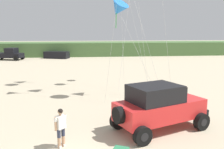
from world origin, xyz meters
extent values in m
cube|color=#4C703D|center=(-2.49, 41.45, 1.27)|extent=(90.00, 7.49, 2.54)
cube|color=red|center=(3.69, 3.55, 1.01)|extent=(4.77, 3.35, 0.90)
cube|color=red|center=(5.23, 4.17, 1.38)|extent=(1.65, 1.98, 0.12)
cube|color=black|center=(3.37, 3.42, 1.86)|extent=(2.79, 2.49, 0.80)
cube|color=black|center=(4.48, 3.87, 1.82)|extent=(0.72, 1.59, 0.72)
cube|color=black|center=(5.81, 4.41, 0.74)|extent=(0.86, 1.75, 0.28)
cylinder|color=black|center=(1.54, 2.69, 1.11)|extent=(0.57, 0.83, 0.77)
cylinder|color=black|center=(4.93, 5.16, 0.42)|extent=(0.89, 0.59, 0.84)
cylinder|color=black|center=(4.93, 5.16, 0.42)|extent=(0.47, 0.44, 0.38)
cylinder|color=black|center=(5.70, 3.25, 0.42)|extent=(0.89, 0.59, 0.84)
cylinder|color=black|center=(5.70, 3.25, 0.42)|extent=(0.47, 0.44, 0.38)
cylinder|color=black|center=(1.69, 3.86, 0.42)|extent=(0.89, 0.59, 0.84)
cylinder|color=black|center=(1.69, 3.86, 0.42)|extent=(0.47, 0.44, 0.38)
cylinder|color=black|center=(2.46, 1.95, 0.42)|extent=(0.89, 0.59, 0.84)
cylinder|color=black|center=(2.46, 1.95, 0.42)|extent=(0.47, 0.44, 0.38)
cylinder|color=tan|center=(-1.02, 2.11, 0.25)|extent=(0.14, 0.14, 0.49)
cylinder|color=#2D3347|center=(-1.02, 2.11, 0.64)|extent=(0.15, 0.15, 0.36)
cube|color=silver|center=(-1.05, 2.14, 0.05)|extent=(0.26, 0.26, 0.10)
cylinder|color=tan|center=(-0.86, 2.26, 0.25)|extent=(0.14, 0.14, 0.49)
cylinder|color=#2D3347|center=(-0.86, 2.26, 0.64)|extent=(0.15, 0.15, 0.36)
cube|color=silver|center=(-0.89, 2.29, 0.05)|extent=(0.26, 0.26, 0.10)
cube|color=silver|center=(-0.94, 2.19, 1.09)|extent=(0.47, 0.47, 0.54)
cylinder|color=tan|center=(-1.12, 2.01, 1.08)|extent=(0.09, 0.09, 0.56)
cylinder|color=silver|center=(-1.12, 2.01, 1.27)|extent=(0.11, 0.11, 0.16)
cylinder|color=tan|center=(-0.76, 2.37, 1.08)|extent=(0.09, 0.09, 0.56)
cylinder|color=silver|center=(-0.76, 2.37, 1.27)|extent=(0.11, 0.11, 0.16)
cylinder|color=tan|center=(-0.94, 2.19, 1.40)|extent=(0.10, 0.10, 0.08)
sphere|color=tan|center=(-0.94, 2.19, 1.54)|extent=(0.21, 0.21, 0.21)
sphere|color=black|center=(-0.93, 2.18, 1.56)|extent=(0.21, 0.21, 0.21)
cube|color=black|center=(-12.29, 34.76, 0.76)|extent=(4.93, 2.99, 0.76)
cube|color=black|center=(-11.75, 34.63, 1.56)|extent=(2.00, 2.14, 0.84)
cylinder|color=black|center=(-10.23, 35.32, 0.38)|extent=(0.80, 0.44, 0.76)
cylinder|color=black|center=(-10.76, 33.29, 0.38)|extent=(0.80, 0.44, 0.76)
cylinder|color=black|center=(-13.81, 36.24, 0.38)|extent=(0.80, 0.44, 0.76)
cube|color=black|center=(-4.66, 36.25, 0.60)|extent=(4.53, 3.02, 1.20)
cylinder|color=silver|center=(4.00, 8.99, 5.04)|extent=(2.19, 4.50, 9.98)
cylinder|color=silver|center=(3.75, 11.83, 6.49)|extent=(2.06, 5.68, 12.89)
cylinder|color=silver|center=(3.48, 13.00, 4.21)|extent=(1.79, 5.03, 8.32)
cylinder|color=silver|center=(5.73, 9.08, 4.27)|extent=(0.65, 1.72, 8.45)
cylinder|color=green|center=(3.13, 14.00, 7.10)|extent=(0.05, 0.20, 1.04)
cylinder|color=silver|center=(3.32, 13.16, 3.97)|extent=(0.10, 1.69, 7.85)
cylinder|color=silver|center=(2.30, 9.38, 6.46)|extent=(1.87, 2.44, 12.81)
cone|color=blue|center=(2.50, 9.90, 6.26)|extent=(1.48, 1.70, 1.72)
cylinder|color=green|center=(2.35, 9.90, 5.47)|extent=(0.05, 0.18, 1.02)
cylinder|color=silver|center=(3.65, 8.09, 3.16)|extent=(2.33, 3.63, 6.22)
camera|label=1|loc=(0.07, -7.65, 4.80)|focal=39.74mm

